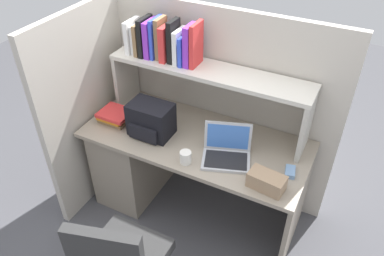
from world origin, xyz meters
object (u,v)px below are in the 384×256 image
at_px(computer_mouse, 290,172).
at_px(tissue_box, 267,181).
at_px(laptop, 227,151).
at_px(paper_cup, 186,157).
at_px(backpack, 151,120).

bearing_deg(computer_mouse, tissue_box, -130.56).
distance_m(laptop, computer_mouse, 0.42).
distance_m(computer_mouse, tissue_box, 0.21).
bearing_deg(computer_mouse, paper_cup, -174.51).
xyz_separation_m(computer_mouse, paper_cup, (-0.63, -0.20, 0.03)).
height_order(paper_cup, tissue_box, tissue_box).
height_order(backpack, paper_cup, backpack).
bearing_deg(tissue_box, paper_cup, -170.77).
distance_m(laptop, paper_cup, 0.27).
relative_size(computer_mouse, paper_cup, 1.22).
height_order(laptop, tissue_box, laptop).
bearing_deg(backpack, laptop, 0.32).
xyz_separation_m(laptop, backpack, (-0.58, -0.00, 0.07)).
xyz_separation_m(backpack, tissue_box, (0.90, -0.14, -0.07)).
relative_size(backpack, computer_mouse, 2.88).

